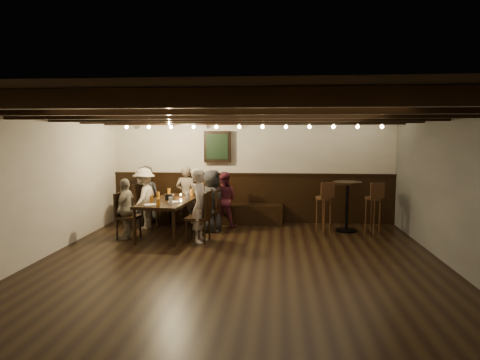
# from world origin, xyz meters

# --- Properties ---
(room) EXTENTS (7.00, 7.00, 7.00)m
(room) POSITION_xyz_m (-0.29, 2.21, 1.07)
(room) COLOR black
(room) RESTS_ON ground
(dining_table) EXTENTS (1.03, 1.98, 0.72)m
(dining_table) POSITION_xyz_m (-1.57, 2.01, 0.66)
(dining_table) COLOR black
(dining_table) RESTS_ON floor
(chair_left_near) EXTENTS (0.48, 0.48, 0.97)m
(chair_left_near) POSITION_xyz_m (-2.24, 2.52, 0.30)
(chair_left_near) COLOR black
(chair_left_near) RESTS_ON floor
(chair_left_far) EXTENTS (0.45, 0.45, 0.90)m
(chair_left_far) POSITION_xyz_m (-2.32, 1.62, 0.28)
(chair_left_far) COLOR black
(chair_left_far) RESTS_ON floor
(chair_right_near) EXTENTS (0.44, 0.44, 0.89)m
(chair_right_near) POSITION_xyz_m (-0.81, 2.39, 0.27)
(chair_right_near) COLOR black
(chair_right_near) RESTS_ON floor
(chair_right_far) EXTENTS (0.47, 0.47, 0.96)m
(chair_right_far) POSITION_xyz_m (-0.89, 1.49, 0.29)
(chair_right_far) COLOR black
(chair_right_far) RESTS_ON floor
(person_bench_left) EXTENTS (0.68, 0.48, 1.33)m
(person_bench_left) POSITION_xyz_m (-2.38, 2.98, 0.66)
(person_bench_left) COLOR #242326
(person_bench_left) RESTS_ON floor
(person_bench_centre) EXTENTS (0.51, 0.36, 1.33)m
(person_bench_centre) POSITION_xyz_m (-1.47, 3.05, 0.67)
(person_bench_centre) COLOR slate
(person_bench_centre) RESTS_ON floor
(person_bench_right) EXTENTS (0.63, 0.51, 1.22)m
(person_bench_right) POSITION_xyz_m (-0.59, 2.82, 0.61)
(person_bench_right) COLOR #5C1F2F
(person_bench_right) RESTS_ON floor
(person_left_near) EXTENTS (0.57, 0.89, 1.32)m
(person_left_near) POSITION_xyz_m (-2.27, 2.52, 0.66)
(person_left_near) COLOR #BEB4A1
(person_left_near) RESTS_ON floor
(person_left_far) EXTENTS (0.35, 0.72, 1.18)m
(person_left_far) POSITION_xyz_m (-2.36, 1.63, 0.59)
(person_left_far) COLOR gray
(person_left_far) RESTS_ON floor
(person_right_near) EXTENTS (0.47, 0.67, 1.30)m
(person_right_near) POSITION_xyz_m (-0.78, 2.39, 0.65)
(person_right_near) COLOR #242426
(person_right_near) RESTS_ON floor
(person_right_far) EXTENTS (0.38, 0.54, 1.39)m
(person_right_far) POSITION_xyz_m (-0.86, 1.49, 0.69)
(person_right_far) COLOR #B5A899
(person_right_far) RESTS_ON floor
(pint_a) EXTENTS (0.07, 0.07, 0.14)m
(pint_a) POSITION_xyz_m (-1.78, 2.73, 0.79)
(pint_a) COLOR #BF7219
(pint_a) RESTS_ON dining_table
(pint_b) EXTENTS (0.07, 0.07, 0.14)m
(pint_b) POSITION_xyz_m (-1.26, 2.63, 0.79)
(pint_b) COLOR #BF7219
(pint_b) RESTS_ON dining_table
(pint_c) EXTENTS (0.07, 0.07, 0.14)m
(pint_c) POSITION_xyz_m (-1.86, 2.13, 0.79)
(pint_c) COLOR #BF7219
(pint_c) RESTS_ON dining_table
(pint_d) EXTENTS (0.07, 0.07, 0.14)m
(pint_d) POSITION_xyz_m (-1.25, 2.18, 0.79)
(pint_d) COLOR silver
(pint_d) RESTS_ON dining_table
(pint_e) EXTENTS (0.07, 0.07, 0.14)m
(pint_e) POSITION_xyz_m (-1.83, 1.58, 0.79)
(pint_e) COLOR #BF7219
(pint_e) RESTS_ON dining_table
(pint_f) EXTENTS (0.07, 0.07, 0.14)m
(pint_f) POSITION_xyz_m (-1.42, 1.44, 0.79)
(pint_f) COLOR silver
(pint_f) RESTS_ON dining_table
(pint_g) EXTENTS (0.07, 0.07, 0.14)m
(pint_g) POSITION_xyz_m (-1.59, 1.20, 0.79)
(pint_g) COLOR #BF7219
(pint_g) RESTS_ON dining_table
(plate_near) EXTENTS (0.24, 0.24, 0.01)m
(plate_near) POSITION_xyz_m (-1.78, 1.32, 0.72)
(plate_near) COLOR white
(plate_near) RESTS_ON dining_table
(plate_far) EXTENTS (0.24, 0.24, 0.01)m
(plate_far) POSITION_xyz_m (-1.42, 1.69, 0.72)
(plate_far) COLOR white
(plate_far) RESTS_ON dining_table
(condiment_caddy) EXTENTS (0.15, 0.10, 0.12)m
(condiment_caddy) POSITION_xyz_m (-1.57, 1.96, 0.78)
(condiment_caddy) COLOR black
(condiment_caddy) RESTS_ON dining_table
(candle) EXTENTS (0.05, 0.05, 0.05)m
(candle) POSITION_xyz_m (-1.42, 2.29, 0.74)
(candle) COLOR beige
(candle) RESTS_ON dining_table
(high_top_table) EXTENTS (0.59, 0.59, 1.05)m
(high_top_table) POSITION_xyz_m (2.03, 2.63, 0.69)
(high_top_table) COLOR black
(high_top_table) RESTS_ON floor
(bar_stool_left) EXTENTS (0.37, 0.38, 1.07)m
(bar_stool_left) POSITION_xyz_m (1.53, 2.43, 0.40)
(bar_stool_left) COLOR #392112
(bar_stool_left) RESTS_ON floor
(bar_stool_right) EXTENTS (0.36, 0.37, 1.07)m
(bar_stool_right) POSITION_xyz_m (2.53, 2.48, 0.40)
(bar_stool_right) COLOR #392112
(bar_stool_right) RESTS_ON floor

